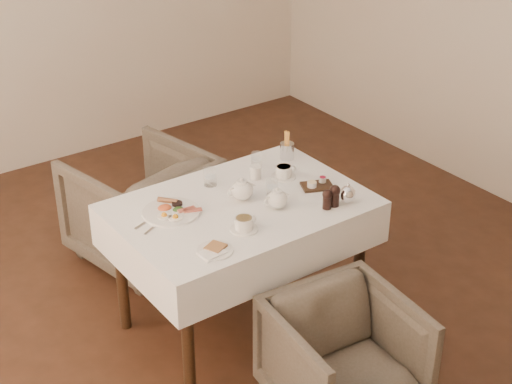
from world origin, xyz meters
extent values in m
plane|color=black|center=(0.00, 0.00, 0.00)|extent=(5.00, 5.00, 0.00)
cube|color=black|center=(-0.08, -0.06, 0.72)|extent=(1.20, 0.80, 0.04)
cube|color=white|center=(-0.08, -0.06, 0.64)|extent=(1.28, 0.88, 0.23)
cylinder|color=black|center=(-0.62, 0.28, 0.35)|extent=(0.06, 0.06, 0.70)
cylinder|color=black|center=(0.46, 0.28, 0.35)|extent=(0.06, 0.06, 0.70)
cylinder|color=black|center=(-0.62, -0.40, 0.35)|extent=(0.06, 0.06, 0.70)
cylinder|color=black|center=(0.46, -0.40, 0.35)|extent=(0.06, 0.06, 0.70)
imported|color=#494136|center=(-0.06, -0.88, 0.29)|extent=(0.69, 0.71, 0.58)
imported|color=#494136|center=(-0.18, 0.86, 0.35)|extent=(0.87, 0.89, 0.69)
cylinder|color=white|center=(-0.42, 0.06, 0.76)|extent=(0.29, 0.29, 0.01)
ellipsoid|color=#D25325|center=(-0.43, 0.11, 0.78)|extent=(0.07, 0.07, 0.02)
cylinder|color=brown|center=(-0.39, 0.15, 0.78)|extent=(0.09, 0.10, 0.03)
cylinder|color=black|center=(-0.36, 0.10, 0.77)|extent=(0.05, 0.05, 0.02)
cube|color=maroon|center=(-0.34, 0.01, 0.77)|extent=(0.10, 0.06, 0.01)
ellipsoid|color=#264C19|center=(-0.38, 0.06, 0.77)|extent=(0.06, 0.05, 0.02)
cylinder|color=white|center=(-0.43, -0.36, 0.76)|extent=(0.17, 0.17, 0.01)
cube|color=brown|center=(-0.42, -0.35, 0.77)|extent=(0.11, 0.11, 0.01)
cube|color=white|center=(-0.46, -0.38, 0.76)|extent=(0.12, 0.09, 0.01)
cylinder|color=white|center=(0.14, 0.12, 0.79)|extent=(0.08, 0.08, 0.07)
cylinder|color=white|center=(-0.21, -0.28, 0.76)|extent=(0.14, 0.14, 0.01)
cylinder|color=white|center=(-0.21, -0.28, 0.79)|extent=(0.09, 0.09, 0.06)
cylinder|color=#9E8147|center=(-0.21, -0.28, 0.82)|extent=(0.08, 0.08, 0.00)
cylinder|color=white|center=(0.28, 0.04, 0.76)|extent=(0.14, 0.14, 0.01)
cylinder|color=white|center=(0.28, 0.04, 0.79)|extent=(0.11, 0.11, 0.06)
cylinder|color=#9E8147|center=(0.28, 0.04, 0.82)|extent=(0.08, 0.08, 0.00)
cylinder|color=silver|center=(-0.09, 0.20, 0.80)|extent=(0.08, 0.08, 0.10)
cylinder|color=silver|center=(0.11, -0.08, 0.80)|extent=(0.08, 0.08, 0.09)
cylinder|color=silver|center=(0.23, 0.24, 0.80)|extent=(0.07, 0.07, 0.09)
cube|color=black|center=(0.35, -0.15, 0.76)|extent=(0.19, 0.16, 0.01)
cylinder|color=white|center=(0.32, -0.15, 0.78)|extent=(0.05, 0.05, 0.03)
cylinder|color=maroon|center=(0.40, -0.14, 0.78)|extent=(0.04, 0.04, 0.03)
cylinder|color=silver|center=(0.43, 0.22, 0.80)|extent=(0.08, 0.08, 0.10)
cube|color=silver|center=(-0.54, 0.06, 0.76)|extent=(0.20, 0.09, 0.00)
cube|color=silver|center=(-0.55, 0.00, 0.76)|extent=(0.16, 0.09, 0.00)
camera|label=1|loc=(-2.05, -2.94, 2.71)|focal=55.00mm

